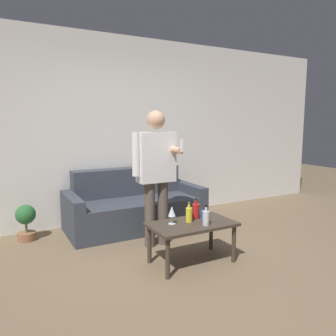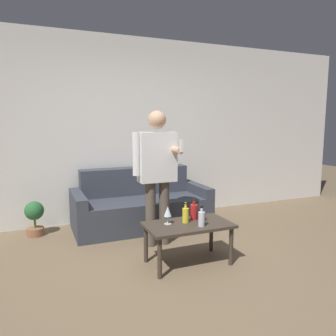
# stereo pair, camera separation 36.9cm
# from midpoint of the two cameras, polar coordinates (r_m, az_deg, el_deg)

# --- Properties ---
(ground_plane) EXTENTS (16.00, 16.00, 0.00)m
(ground_plane) POSITION_cam_midpoint_polar(r_m,az_deg,el_deg) (3.18, 2.27, -19.43)
(ground_plane) COLOR #756047
(wall_back) EXTENTS (8.00, 0.06, 2.70)m
(wall_back) POSITION_cam_midpoint_polar(r_m,az_deg,el_deg) (4.92, -11.34, 6.52)
(wall_back) COLOR silver
(wall_back) RESTS_ON ground_plane
(couch) EXTENTS (1.86, 0.85, 0.80)m
(couch) POSITION_cam_midpoint_polar(r_m,az_deg,el_deg) (4.66, -8.21, -6.70)
(couch) COLOR #383D47
(couch) RESTS_ON ground_plane
(coffee_table) EXTENTS (0.89, 0.50, 0.43)m
(coffee_table) POSITION_cam_midpoint_polar(r_m,az_deg,el_deg) (3.45, 1.08, -10.46)
(coffee_table) COLOR #3D3328
(coffee_table) RESTS_ON ground_plane
(bottle_orange) EXTENTS (0.07, 0.07, 0.20)m
(bottle_orange) POSITION_cam_midpoint_polar(r_m,az_deg,el_deg) (3.34, 3.47, -8.65)
(bottle_orange) COLOR silver
(bottle_orange) RESTS_ON coffee_table
(bottle_green) EXTENTS (0.08, 0.08, 0.22)m
(bottle_green) POSITION_cam_midpoint_polar(r_m,az_deg,el_deg) (3.56, 1.91, -7.45)
(bottle_green) COLOR #B21E1E
(bottle_green) RESTS_ON coffee_table
(bottle_dark) EXTENTS (0.07, 0.07, 0.21)m
(bottle_dark) POSITION_cam_midpoint_polar(r_m,az_deg,el_deg) (3.44, 0.58, -8.09)
(bottle_dark) COLOR yellow
(bottle_dark) RESTS_ON coffee_table
(wine_glass_near) EXTENTS (0.08, 0.08, 0.19)m
(wine_glass_near) POSITION_cam_midpoint_polar(r_m,az_deg,el_deg) (3.36, -2.49, -7.68)
(wine_glass_near) COLOR silver
(wine_glass_near) RESTS_ON coffee_table
(cup_on_table) EXTENTS (0.07, 0.07, 0.09)m
(cup_on_table) POSITION_cam_midpoint_polar(r_m,az_deg,el_deg) (3.54, 3.32, -8.24)
(cup_on_table) COLOR #3366B2
(cup_on_table) RESTS_ON coffee_table
(person_standing_front) EXTENTS (0.51, 0.42, 1.60)m
(person_standing_front) POSITION_cam_midpoint_polar(r_m,az_deg,el_deg) (3.81, -4.90, -0.06)
(person_standing_front) COLOR brown
(person_standing_front) RESTS_ON ground_plane
(potted_plant) EXTENTS (0.24, 0.24, 0.45)m
(potted_plant) POSITION_cam_midpoint_polar(r_m,az_deg,el_deg) (4.54, -25.71, -8.23)
(potted_plant) COLOR #936042
(potted_plant) RESTS_ON ground_plane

